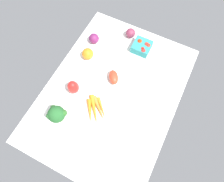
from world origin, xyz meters
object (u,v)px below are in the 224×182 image
carrot_bunch (96,109)px  red_onion_center (131,33)px  heirloom_tomato_orange (88,54)px  bell_pepper_red (73,87)px  roma_tomato (114,77)px  berry_basket (142,47)px  red_onion_near_basket (94,39)px  broccoli_head (57,114)px

carrot_bunch → red_onion_center: red_onion_center is taller
heirloom_tomato_orange → bell_pepper_red: 24.91cm
carrot_bunch → roma_tomato: 22.56cm
berry_basket → roma_tomato: bearing=-13.1°
red_onion_center → roma_tomato: bearing=7.6°
carrot_bunch → berry_basket: size_ratio=1.47×
red_onion_near_basket → roma_tomato: size_ratio=0.71×
roma_tomato → red_onion_center: bearing=-27.4°
heirloom_tomato_orange → bell_pepper_red: bell_pepper_red is taller
heirloom_tomato_orange → berry_basket: size_ratio=0.65×
broccoli_head → carrot_bunch: bearing=130.8°
heirloom_tomato_orange → red_onion_center: heirloom_tomato_orange is taller
heirloom_tomato_orange → broccoli_head: 43.68cm
carrot_bunch → berry_basket: bearing=172.4°
bell_pepper_red → red_onion_center: size_ratio=1.60×
heirloom_tomato_orange → red_onion_center: 32.43cm
carrot_bunch → broccoli_head: broccoli_head is taller
red_onion_near_basket → roma_tomato: bearing=51.1°
red_onion_near_basket → broccoli_head: 56.31cm
berry_basket → carrot_bunch: bearing=-7.6°
bell_pepper_red → red_onion_center: bearing=166.2°
bell_pepper_red → roma_tomato: bearing=135.0°
red_onion_center → carrot_bunch: bearing=4.4°
red_onion_near_basket → heirloom_tomato_orange: heirloom_tomato_orange is taller
carrot_bunch → bell_pepper_red: size_ratio=1.62×
broccoli_head → bell_pepper_red: 18.89cm
carrot_bunch → roma_tomato: size_ratio=1.74×
heirloom_tomato_orange → carrot_bunch: bearing=36.1°
red_onion_near_basket → carrot_bunch: size_ratio=0.41×
red_onion_near_basket → broccoli_head: (55.45, 8.44, 5.02)cm
carrot_bunch → red_onion_near_basket: bearing=-150.3°
heirloom_tomato_orange → broccoli_head: broccoli_head is taller
bell_pepper_red → carrot_bunch: bearing=73.4°
roma_tomato → berry_basket: berry_basket is taller
broccoli_head → red_onion_center: 71.54cm
broccoli_head → bell_pepper_red: size_ratio=1.33×
heirloom_tomato_orange → roma_tomato: (7.09, 21.81, -0.89)cm
red_onion_center → heirloom_tomato_orange: bearing=-32.1°
bell_pepper_red → berry_basket: size_ratio=0.91×
red_onion_near_basket → carrot_bunch: bearing=29.7°
carrot_bunch → broccoli_head: (13.40, -15.53, 6.99)cm
heirloom_tomato_orange → berry_basket: 35.29cm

